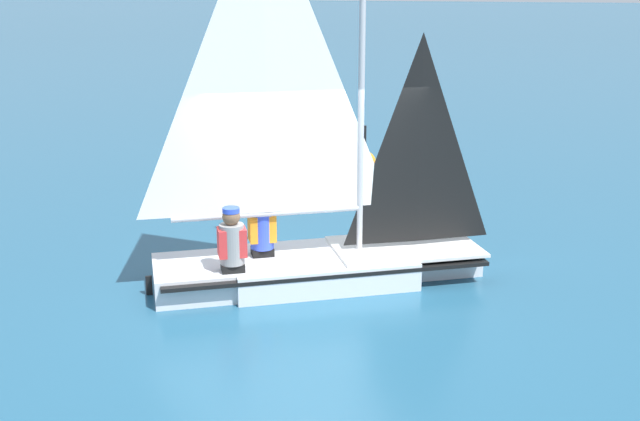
{
  "coord_description": "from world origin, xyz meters",
  "views": [
    {
      "loc": [
        -2.7,
        9.49,
        3.83
      ],
      "look_at": [
        0.0,
        0.0,
        0.96
      ],
      "focal_mm": 45.0,
      "sensor_mm": 36.0,
      "label": 1
    }
  ],
  "objects_px": {
    "sailor_helm": "(262,236)",
    "sailor_crew": "(232,250)",
    "sailboat_main": "(316,224)",
    "buoy_marker": "(364,162)"
  },
  "relations": [
    {
      "from": "sailboat_main",
      "to": "sailor_crew",
      "type": "xyz_separation_m",
      "value": [
        0.82,
        0.84,
        -0.14
      ]
    },
    {
      "from": "sailboat_main",
      "to": "sailor_crew",
      "type": "distance_m",
      "value": 1.18
    },
    {
      "from": "sailor_helm",
      "to": "buoy_marker",
      "type": "relative_size",
      "value": 1.14
    },
    {
      "from": "sailor_helm",
      "to": "buoy_marker",
      "type": "distance_m",
      "value": 6.47
    },
    {
      "from": "sailor_helm",
      "to": "sailor_crew",
      "type": "height_order",
      "value": "sailor_crew"
    },
    {
      "from": "sailboat_main",
      "to": "buoy_marker",
      "type": "distance_m",
      "value": 6.34
    },
    {
      "from": "buoy_marker",
      "to": "sailor_crew",
      "type": "bearing_deg",
      "value": 89.63
    },
    {
      "from": "sailboat_main",
      "to": "sailor_helm",
      "type": "xyz_separation_m",
      "value": [
        0.67,
        0.19,
        -0.15
      ]
    },
    {
      "from": "sailboat_main",
      "to": "sailor_crew",
      "type": "height_order",
      "value": "sailboat_main"
    },
    {
      "from": "sailor_helm",
      "to": "sailor_crew",
      "type": "distance_m",
      "value": 0.67
    }
  ]
}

